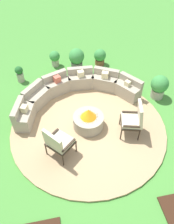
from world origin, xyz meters
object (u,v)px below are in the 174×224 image
lounge_chair_front_right (134,119)px  potted_plant_3 (159,86)px  lounge_chair_front_left (58,142)px  potted_plant_1 (77,58)px  potted_plant_2 (55,58)px  fire_pit (88,120)px  potted_plant_0 (100,57)px  potted_plant_5 (20,74)px  curved_stone_bench (73,90)px

lounge_chair_front_right → potted_plant_3: 1.95m
lounge_chair_front_left → potted_plant_1: (1.11, 3.88, -0.14)m
potted_plant_2 → potted_plant_3: (3.18, -2.55, 0.11)m
fire_pit → potted_plant_0: fire_pit is taller
potted_plant_0 → potted_plant_5: bearing=-170.5°
potted_plant_2 → potted_plant_5: bearing=-150.1°
potted_plant_5 → fire_pit: bearing=-53.8°
potted_plant_3 → fire_pit: bearing=-160.5°
fire_pit → potted_plant_1: bearing=86.9°
lounge_chair_front_right → potted_plant_1: (-1.01, 3.51, -0.15)m
curved_stone_bench → potted_plant_2: size_ratio=6.57×
curved_stone_bench → potted_plant_0: curved_stone_bench is taller
curved_stone_bench → potted_plant_0: bearing=54.0°
potted_plant_1 → potted_plant_2: 0.90m
curved_stone_bench → lounge_chair_front_left: lounge_chair_front_left is taller
fire_pit → lounge_chair_front_right: (1.17, -0.47, 0.30)m
potted_plant_3 → potted_plant_5: 4.85m
fire_pit → potted_plant_2: fire_pit is taller
curved_stone_bench → potted_plant_5: bearing=142.7°
potted_plant_1 → potted_plant_3: bearing=-42.0°
lounge_chair_front_left → potted_plant_1: lounge_chair_front_left is taller
curved_stone_bench → potted_plant_1: bearing=77.0°
potted_plant_3 → potted_plant_5: bearing=158.5°
potted_plant_0 → potted_plant_3: bearing=-58.0°
lounge_chair_front_right → potted_plant_1: size_ratio=1.26×
lounge_chair_front_left → potted_plant_0: 4.53m
fire_pit → lounge_chair_front_left: 1.30m
potted_plant_0 → potted_plant_2: 1.76m
lounge_chair_front_left → lounge_chair_front_right: (2.12, 0.37, 0.02)m
fire_pit → lounge_chair_front_left: lounge_chair_front_left is taller
lounge_chair_front_right → potted_plant_2: size_ratio=1.73×
potted_plant_2 → potted_plant_3: bearing=-38.7°
potted_plant_2 → potted_plant_3: size_ratio=0.75×
fire_pit → curved_stone_bench: (-0.22, 1.36, 0.04)m
lounge_chair_front_right → potted_plant_5: lounge_chair_front_right is taller
lounge_chair_front_left → potted_plant_0: bearing=110.5°
lounge_chair_front_left → potted_plant_2: (0.32, 4.29, -0.25)m
lounge_chair_front_right → potted_plant_3: size_ratio=1.29×
fire_pit → curved_stone_bench: 1.38m
lounge_chair_front_right → potted_plant_0: (-0.06, 3.66, -0.27)m
potted_plant_2 → lounge_chair_front_right: bearing=-65.3°
lounge_chair_front_left → potted_plant_3: (3.49, 1.74, -0.14)m
potted_plant_5 → lounge_chair_front_right: bearing=-45.1°
potted_plant_1 → potted_plant_2: bearing=153.3°
lounge_chair_front_right → potted_plant_0: 3.67m
fire_pit → potted_plant_0: (1.11, 3.19, 0.03)m
potted_plant_0 → potted_plant_3: (1.44, -2.29, 0.12)m
potted_plant_1 → potted_plant_2: size_ratio=1.37×
potted_plant_2 → potted_plant_5: (-1.33, -0.77, -0.02)m
curved_stone_bench → lounge_chair_front_right: size_ratio=3.80×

